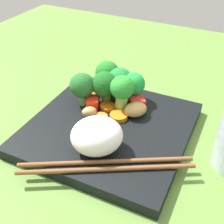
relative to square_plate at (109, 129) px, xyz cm
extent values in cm
cube|color=#597F35|center=(0.00, 0.00, -1.94)|extent=(110.00, 110.00, 2.00)
cube|color=black|center=(0.00, 0.00, 0.00)|extent=(25.46, 25.46, 1.88)
ellipsoid|color=white|center=(6.13, 1.12, 3.58)|extent=(9.76, 9.95, 5.28)
cylinder|color=#569241|center=(-5.74, -3.54, 2.04)|extent=(2.34, 2.25, 2.35)
sphere|color=#1A5E1E|center=(-5.49, -3.74, 4.59)|extent=(4.53, 4.53, 4.53)
cylinder|color=#609344|center=(-3.35, -6.87, 2.00)|extent=(2.18, 2.38, 2.34)
sphere|color=#24662A|center=(-3.61, -7.13, 4.48)|extent=(4.41, 4.41, 4.41)
cylinder|color=#77AD4E|center=(-4.51, 0.02, 2.58)|extent=(3.37, 3.39, 3.63)
sphere|color=green|center=(-4.72, -0.05, 5.39)|extent=(4.09, 4.09, 4.09)
cylinder|color=#7AB451|center=(-8.42, -1.88, 1.91)|extent=(1.31, 1.37, 1.99)
sphere|color=#1E7D34|center=(-8.16, -2.11, 4.32)|extent=(4.81, 4.81, 4.81)
cylinder|color=#6EAD48|center=(-8.50, 0.83, 1.94)|extent=(2.42, 2.25, 2.28)
sphere|color=green|center=(-8.29, 0.55, 4.33)|extent=(4.09, 4.09, 4.09)
cylinder|color=#5C9C4B|center=(-9.14, -4.80, 2.06)|extent=(1.86, 1.74, 2.34)
sphere|color=#1F7626|center=(-8.92, -4.96, 4.92)|extent=(4.39, 4.39, 4.39)
cylinder|color=orange|center=(-10.18, -0.75, 1.16)|extent=(3.56, 3.56, 0.44)
cylinder|color=orange|center=(-6.97, -0.49, 1.25)|extent=(3.49, 3.49, 0.62)
cylinder|color=orange|center=(-4.02, -2.39, 1.21)|extent=(3.20, 3.20, 0.54)
cylinder|color=orange|center=(-0.65, -1.90, 1.29)|extent=(3.05, 3.05, 0.70)
cylinder|color=orange|center=(-6.37, -7.16, 1.28)|extent=(4.29, 4.29, 0.69)
cylinder|color=orange|center=(-2.28, 0.58, 1.31)|extent=(3.01, 3.01, 0.74)
cube|color=red|center=(-6.23, 2.20, 1.92)|extent=(3.39, 3.41, 1.97)
cube|color=red|center=(-2.92, -4.71, 1.96)|extent=(3.08, 2.79, 2.03)
ellipsoid|color=tan|center=(-0.51, -4.02, 1.83)|extent=(3.04, 3.11, 1.79)
ellipsoid|color=tan|center=(-4.18, 2.78, 2.13)|extent=(4.94, 4.88, 2.39)
cylinder|color=brown|center=(9.28, 4.23, 1.26)|extent=(12.55, 21.41, 0.64)
cylinder|color=brown|center=(8.08, 3.55, 1.26)|extent=(12.55, 21.41, 0.64)
camera|label=1|loc=(34.08, 17.46, 31.01)|focal=47.94mm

